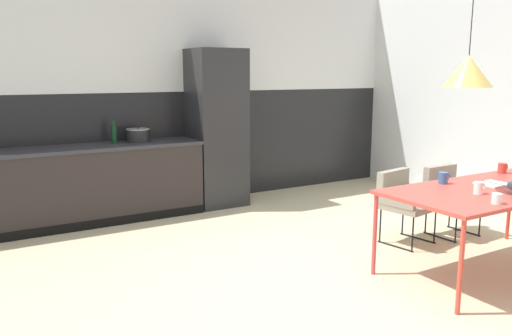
{
  "coord_description": "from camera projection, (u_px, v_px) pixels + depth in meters",
  "views": [
    {
      "loc": [
        -2.69,
        -3.11,
        1.72
      ],
      "look_at": [
        -0.37,
        0.83,
        0.87
      ],
      "focal_mm": 35.72,
      "sensor_mm": 36.0,
      "label": 1
    }
  ],
  "objects": [
    {
      "name": "mug_wide_latte",
      "position": [
        497.0,
        199.0,
        3.84
      ],
      "size": [
        0.11,
        0.07,
        0.08
      ],
      "color": "white",
      "rests_on": "dining_table"
    },
    {
      "name": "cooking_pot",
      "position": [
        138.0,
        135.0,
        6.16
      ],
      "size": [
        0.28,
        0.28,
        0.18
      ],
      "color": "black",
      "rests_on": "kitchen_counter"
    },
    {
      "name": "armchair_near_window",
      "position": [
        449.0,
        191.0,
        5.47
      ],
      "size": [
        0.5,
        0.48,
        0.73
      ],
      "rotation": [
        0.0,
        0.0,
        3.17
      ],
      "color": "gray",
      "rests_on": "ground"
    },
    {
      "name": "back_wall_panel_upper",
      "position": [
        188.0,
        34.0,
        6.6
      ],
      "size": [
        6.68,
        0.12,
        1.48
      ],
      "primitive_type": "cube",
      "color": "silver",
      "rests_on": "back_wall_splashback_dark"
    },
    {
      "name": "ground_plane",
      "position": [
        344.0,
        280.0,
        4.29
      ],
      "size": [
        8.68,
        8.68,
        0.0
      ],
      "primitive_type": "plane",
      "color": "#BFB490"
    },
    {
      "name": "kitchen_counter",
      "position": [
        69.0,
        187.0,
        5.79
      ],
      "size": [
        3.09,
        0.63,
        0.9
      ],
      "color": "#282221",
      "rests_on": "ground"
    },
    {
      "name": "mug_white_ceramic",
      "position": [
        443.0,
        178.0,
        4.54
      ],
      "size": [
        0.13,
        0.08,
        0.1
      ],
      "color": "#335B93",
      "rests_on": "dining_table"
    },
    {
      "name": "mug_glass_clear",
      "position": [
        503.0,
        168.0,
        5.02
      ],
      "size": [
        0.13,
        0.08,
        0.1
      ],
      "color": "#B23D33",
      "rests_on": "dining_table"
    },
    {
      "name": "armchair_head_of_table",
      "position": [
        403.0,
        197.0,
        5.21
      ],
      "size": [
        0.55,
        0.54,
        0.73
      ],
      "rotation": [
        0.0,
        0.0,
        3.31
      ],
      "color": "gray",
      "rests_on": "ground"
    },
    {
      "name": "open_book",
      "position": [
        493.0,
        184.0,
        4.52
      ],
      "size": [
        0.26,
        0.22,
        0.02
      ],
      "color": "white",
      "rests_on": "dining_table"
    },
    {
      "name": "mug_dark_espresso",
      "position": [
        479.0,
        188.0,
        4.16
      ],
      "size": [
        0.12,
        0.07,
        0.1
      ],
      "color": "white",
      "rests_on": "dining_table"
    },
    {
      "name": "bottle_wine_green",
      "position": [
        114.0,
        134.0,
        6.03
      ],
      "size": [
        0.07,
        0.07,
        0.27
      ],
      "color": "#0F3319",
      "rests_on": "kitchen_counter"
    },
    {
      "name": "dining_table",
      "position": [
        493.0,
        192.0,
        4.4
      ],
      "size": [
        1.97,
        0.95,
        0.75
      ],
      "color": "#D14238",
      "rests_on": "ground"
    },
    {
      "name": "refrigerator_column",
      "position": [
        217.0,
        128.0,
        6.62
      ],
      "size": [
        0.66,
        0.6,
        2.03
      ],
      "primitive_type": "cube",
      "color": "#232326",
      "rests_on": "ground"
    },
    {
      "name": "pendant_lamp_over_table_near",
      "position": [
        468.0,
        71.0,
        4.05
      ],
      "size": [
        0.39,
        0.39,
        1.31
      ],
      "color": "black"
    },
    {
      "name": "back_wall_splashback_dark",
      "position": [
        191.0,
        147.0,
        6.87
      ],
      "size": [
        6.68,
        0.12,
        1.48
      ],
      "primitive_type": "cube",
      "color": "black",
      "rests_on": "ground"
    }
  ]
}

